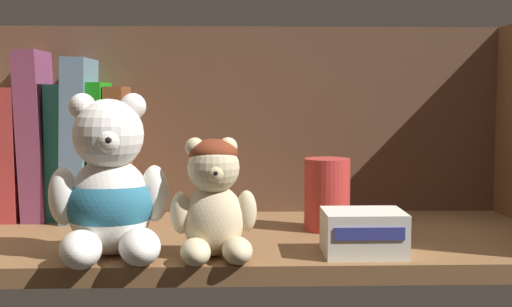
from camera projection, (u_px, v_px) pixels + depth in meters
shelf_board at (229, 243)px, 79.50cm from camera, size 74.83×29.85×2.00cm
shelf_back_panel at (229, 127)px, 93.79cm from camera, size 77.23×1.20×27.75cm
book_2 at (15, 152)px, 90.53cm from camera, size 3.50×12.24×17.35cm
book_3 at (41, 135)px, 90.43cm from camera, size 3.75×12.19×22.18cm
book_4 at (63, 151)px, 90.72cm from camera, size 2.22×10.08×17.75cm
book_5 at (84, 138)px, 90.66cm from camera, size 3.64×14.58×21.22cm
book_6 at (104, 150)px, 90.88cm from camera, size 1.83×12.71×18.01cm
book_7 at (121, 152)px, 90.98cm from camera, size 2.64×11.52×17.49cm
teddy_bear_larger at (110, 193)px, 68.26cm from camera, size 12.36×13.21×16.65cm
teddy_bear_smaller at (214, 201)px, 67.83cm from camera, size 8.99×9.22×12.20cm
pillar_candle at (327, 194)px, 81.64cm from camera, size 5.56×5.56×8.75cm
small_product_box at (363, 233)px, 69.33cm from camera, size 8.25×6.64×4.56cm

